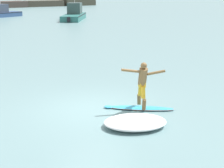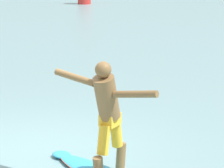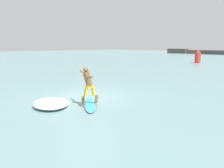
% 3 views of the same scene
% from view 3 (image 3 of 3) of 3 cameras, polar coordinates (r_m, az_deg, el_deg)
% --- Properties ---
extents(ground_plane, '(200.00, 200.00, 0.00)m').
position_cam_3_polar(ground_plane, '(11.01, -6.64, -3.42)').
color(ground_plane, slate).
extents(surfboard, '(2.16, 1.77, 0.22)m').
position_cam_3_polar(surfboard, '(9.42, -5.76, -5.43)').
color(surfboard, '#3199C5').
rests_on(surfboard, ground).
extents(surfer, '(1.47, 0.81, 1.60)m').
position_cam_3_polar(surfer, '(9.14, -6.25, 0.33)').
color(surfer, brown).
rests_on(surfer, surfboard).
extents(channel_marker_buoy, '(0.83, 0.83, 1.97)m').
position_cam_3_polar(channel_marker_buoy, '(35.19, 21.49, 6.58)').
color(channel_marker_buoy, red).
rests_on(channel_marker_buoy, ground).
extents(wave_foam_at_tail, '(2.31, 2.04, 0.28)m').
position_cam_3_polar(wave_foam_at_tail, '(9.59, -15.67, -4.89)').
color(wave_foam_at_tail, white).
rests_on(wave_foam_at_tail, ground).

